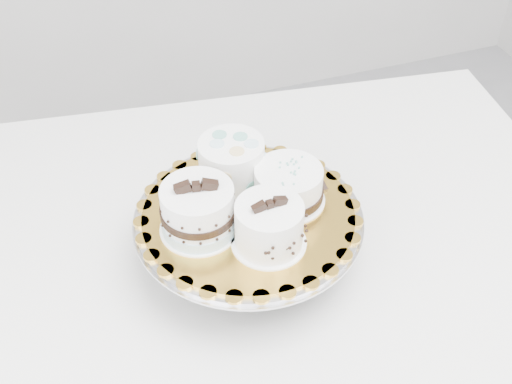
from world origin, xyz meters
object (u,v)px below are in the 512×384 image
object	(u,v)px
table	(224,272)
cake_ribbon	(289,186)
cake_banded	(198,212)
cake_dots	(232,162)
cake_board	(248,213)
cake_stand	(249,228)
cake_swirl	(269,226)

from	to	relation	value
table	cake_ribbon	distance (m)	0.22
cake_banded	cake_dots	world-z (taller)	cake_banded
cake_board	cake_stand	bearing A→B (deg)	0.00
table	cake_stand	distance (m)	0.14
table	cake_ribbon	size ratio (longest dim) A/B	11.44
cake_stand	cake_board	bearing A→B (deg)	180.00
cake_board	cake_banded	bearing A→B (deg)	-173.36
cake_stand	cake_ribbon	bearing A→B (deg)	5.31
cake_stand	cake_banded	distance (m)	0.11
cake_ribbon	cake_swirl	bearing A→B (deg)	-132.04
cake_swirl	cake_banded	bearing A→B (deg)	140.34
table	cake_swirl	distance (m)	0.24
cake_swirl	cake_banded	world-z (taller)	cake_banded
cake_swirl	cake_dots	size ratio (longest dim) A/B	0.85
cake_banded	cake_ribbon	xyz separation A→B (m)	(0.15, 0.02, -0.01)
cake_swirl	cake_dots	bearing A→B (deg)	88.62
cake_stand	cake_banded	bearing A→B (deg)	-173.36
table	cake_banded	xyz separation A→B (m)	(-0.05, -0.05, 0.21)
cake_banded	cake_dots	size ratio (longest dim) A/B	0.96
table	cake_swirl	world-z (taller)	cake_swirl
cake_dots	cake_stand	bearing A→B (deg)	-73.12
table	cake_board	size ratio (longest dim) A/B	4.29
cake_dots	cake_swirl	bearing A→B (deg)	-70.67
cake_board	cake_swirl	distance (m)	0.08
cake_swirl	cake_dots	xyz separation A→B (m)	(-0.01, 0.15, 0.00)
cake_board	cake_dots	size ratio (longest dim) A/B	2.52
cake_stand	cake_board	xyz separation A→B (m)	(-0.00, 0.00, 0.03)
table	cake_dots	bearing A→B (deg)	58.55
table	cake_dots	xyz separation A→B (m)	(0.03, 0.04, 0.21)
cake_board	cake_dots	bearing A→B (deg)	90.42
table	cake_stand	world-z (taller)	cake_stand
cake_banded	cake_dots	xyz separation A→B (m)	(0.08, 0.09, 0.00)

